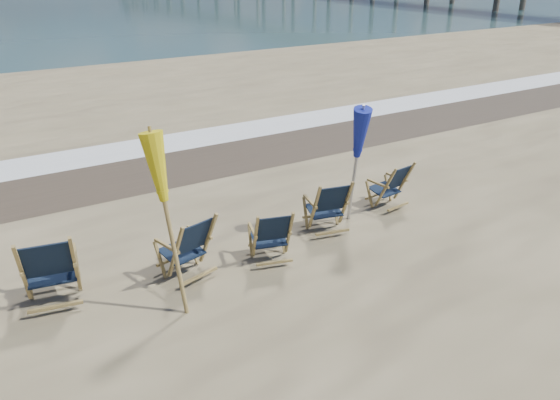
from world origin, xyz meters
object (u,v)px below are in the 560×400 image
(beach_chair_4, at_px, (404,183))
(umbrella_blue, at_px, (357,134))
(beach_chair_1, at_px, (209,241))
(beach_chair_0, at_px, (76,267))
(umbrella_yellow, at_px, (166,178))
(beach_chair_2, at_px, (289,235))
(beach_chair_3, at_px, (346,205))

(beach_chair_4, distance_m, umbrella_blue, 1.74)
(beach_chair_1, bearing_deg, beach_chair_0, -19.32)
(beach_chair_4, xyz_separation_m, umbrella_yellow, (-4.74, -0.89, 1.37))
(beach_chair_2, xyz_separation_m, beach_chair_4, (2.87, 0.67, -0.00))
(beach_chair_3, xyz_separation_m, beach_chair_4, (1.56, 0.31, -0.04))
(beach_chair_1, xyz_separation_m, beach_chair_2, (1.14, -0.36, -0.05))
(umbrella_yellow, xyz_separation_m, umbrella_blue, (3.45, 0.75, -0.20))
(beach_chair_0, height_order, beach_chair_2, beach_chair_0)
(beach_chair_3, bearing_deg, beach_chair_4, -156.70)
(umbrella_yellow, relative_size, umbrella_blue, 1.10)
(beach_chair_3, distance_m, beach_chair_4, 1.59)
(beach_chair_4, bearing_deg, umbrella_blue, -1.75)
(beach_chair_2, relative_size, umbrella_yellow, 0.39)
(beach_chair_3, height_order, umbrella_yellow, umbrella_yellow)
(beach_chair_3, relative_size, umbrella_yellow, 0.42)
(beach_chair_3, bearing_deg, umbrella_yellow, 22.42)
(beach_chair_2, xyz_separation_m, umbrella_blue, (1.59, 0.53, 1.16))
(beach_chair_0, distance_m, umbrella_yellow, 1.80)
(beach_chair_3, distance_m, umbrella_blue, 1.17)
(beach_chair_1, xyz_separation_m, umbrella_blue, (2.72, 0.17, 1.11))
(beach_chair_3, bearing_deg, beach_chair_1, 12.04)
(beach_chair_2, xyz_separation_m, beach_chair_3, (1.31, 0.36, 0.03))
(beach_chair_1, xyz_separation_m, beach_chair_4, (4.01, 0.31, -0.05))
(beach_chair_1, bearing_deg, beach_chair_4, 169.12)
(beach_chair_1, relative_size, umbrella_blue, 0.47)
(beach_chair_1, bearing_deg, umbrella_yellow, 23.27)
(beach_chair_2, bearing_deg, beach_chair_3, -149.15)
(beach_chair_4, xyz_separation_m, umbrella_blue, (-1.28, -0.14, 1.16))
(beach_chair_2, bearing_deg, umbrella_blue, -146.14)
(umbrella_yellow, bearing_deg, beach_chair_2, 6.68)
(beach_chair_1, relative_size, beach_chair_2, 1.10)
(beach_chair_2, relative_size, beach_chair_3, 0.93)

